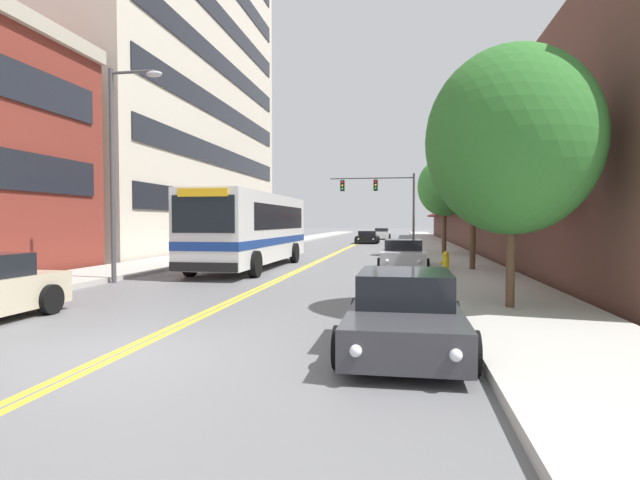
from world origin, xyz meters
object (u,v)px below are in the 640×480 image
object	(u,v)px
street_lamp_left_near	(119,156)
street_tree_right_mid	(473,173)
car_charcoal_parked_left_mid	(281,242)
car_white_moving_lead	(382,234)
traffic_signal_mast	(383,194)
city_bus	(253,227)
fire_hydrant	(446,262)
street_tree_right_near	(512,141)
car_black_moving_second	(367,237)
street_tree_right_far	(445,187)
car_dark_grey_parked_right_foreground	(405,313)
car_silver_parked_right_mid	(403,256)

from	to	relation	value
street_lamp_left_near	street_tree_right_mid	size ratio (longest dim) A/B	1.35
car_charcoal_parked_left_mid	car_white_moving_lead	world-z (taller)	car_charcoal_parked_left_mid
car_charcoal_parked_left_mid	traffic_signal_mast	world-z (taller)	traffic_signal_mast
city_bus	car_charcoal_parked_left_mid	world-z (taller)	city_bus
car_white_moving_lead	fire_hydrant	distance (m)	41.18
street_tree_right_near	fire_hydrant	size ratio (longest dim) A/B	7.10
fire_hydrant	car_black_moving_second	bearing A→B (deg)	99.70
fire_hydrant	street_tree_right_near	bearing A→B (deg)	-83.72
car_charcoal_parked_left_mid	street_tree_right_far	bearing A→B (deg)	-20.53
car_dark_grey_parked_right_foreground	city_bus	bearing A→B (deg)	116.73
car_dark_grey_parked_right_foreground	street_tree_right_mid	distance (m)	13.22
city_bus	car_white_moving_lead	bearing A→B (deg)	83.84
car_silver_parked_right_mid	car_white_moving_lead	bearing A→B (deg)	93.86
car_white_moving_lead	car_black_moving_second	xyz separation A→B (m)	(-0.85, -11.75, -0.06)
street_tree_right_far	fire_hydrant	bearing A→B (deg)	-94.12
car_white_moving_lead	traffic_signal_mast	size ratio (longest dim) A/B	0.66
car_black_moving_second	street_tree_right_mid	world-z (taller)	street_tree_right_mid
car_silver_parked_right_mid	fire_hydrant	bearing A→B (deg)	-59.07
car_charcoal_parked_left_mid	car_black_moving_second	xyz separation A→B (m)	(5.29, 13.23, -0.08)
traffic_signal_mast	street_tree_right_near	size ratio (longest dim) A/B	1.23
street_lamp_left_near	fire_hydrant	xyz separation A→B (m)	(10.98, 3.42, -3.71)
fire_hydrant	street_tree_right_far	bearing A→B (deg)	85.88
city_bus	car_white_moving_lead	xyz separation A→B (m)	(4.12, 38.20, -1.22)
car_silver_parked_right_mid	car_white_moving_lead	xyz separation A→B (m)	(-2.59, 38.38, 0.01)
car_white_moving_lead	street_tree_right_mid	size ratio (longest dim) A/B	0.87
city_bus	fire_hydrant	bearing A→B (deg)	-18.53
car_black_moving_second	street_tree_right_mid	distance (m)	28.28
car_charcoal_parked_left_mid	car_dark_grey_parked_right_foreground	bearing A→B (deg)	-71.76
car_dark_grey_parked_right_foreground	traffic_signal_mast	xyz separation A→B (m)	(-1.71, 33.58, 3.79)
street_tree_right_mid	city_bus	bearing A→B (deg)	174.37
car_dark_grey_parked_right_foreground	street_tree_right_mid	xyz separation A→B (m)	(2.71, 12.47, 3.46)
car_dark_grey_parked_right_foreground	fire_hydrant	bearing A→B (deg)	81.89
car_black_moving_second	street_tree_right_near	xyz separation A→B (m)	(5.80, -36.52, 3.30)
street_tree_right_far	car_dark_grey_parked_right_foreground	bearing A→B (deg)	-96.02
car_white_moving_lead	traffic_signal_mast	xyz separation A→B (m)	(0.91, -18.02, 3.74)
street_tree_right_mid	car_dark_grey_parked_right_foreground	bearing A→B (deg)	-102.27
street_tree_right_far	street_lamp_left_near	bearing A→B (deg)	-127.83
street_tree_right_far	fire_hydrant	world-z (taller)	street_tree_right_far
car_black_moving_second	fire_hydrant	xyz separation A→B (m)	(4.99, -29.22, 0.02)
traffic_signal_mast	city_bus	bearing A→B (deg)	-104.01
car_charcoal_parked_left_mid	traffic_signal_mast	distance (m)	10.59
car_charcoal_parked_left_mid	fire_hydrant	bearing A→B (deg)	-57.25
city_bus	car_dark_grey_parked_right_foreground	distance (m)	15.06
street_lamp_left_near	car_charcoal_parked_left_mid	bearing A→B (deg)	87.94
traffic_signal_mast	car_silver_parked_right_mid	bearing A→B (deg)	-85.29
street_lamp_left_near	fire_hydrant	distance (m)	12.09
car_dark_grey_parked_right_foreground	street_lamp_left_near	size ratio (longest dim) A/B	0.60
car_white_moving_lead	street_tree_right_near	distance (m)	48.63
car_dark_grey_parked_right_foreground	car_white_moving_lead	xyz separation A→B (m)	(-2.63, 51.60, 0.05)
car_dark_grey_parked_right_foreground	street_tree_right_near	world-z (taller)	street_tree_right_near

